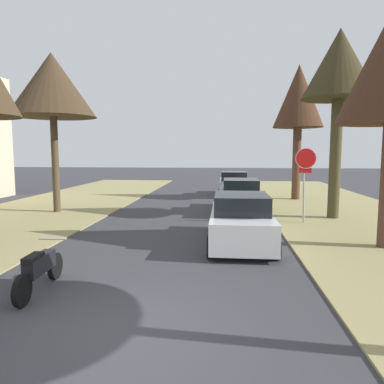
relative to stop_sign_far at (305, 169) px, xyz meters
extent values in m
plane|color=#38383D|center=(-4.74, -9.23, -2.19)|extent=(120.00, 120.00, 0.00)
cylinder|color=#9EA0A5|center=(0.00, 0.12, -1.02)|extent=(0.07, 0.32, 2.24)
cylinder|color=white|center=(0.00, -0.05, 0.42)|extent=(0.81, 0.13, 0.80)
cylinder|color=red|center=(0.00, -0.05, 0.42)|extent=(0.76, 0.13, 0.76)
cube|color=red|center=(0.00, 0.01, -0.05)|extent=(0.48, 0.06, 0.20)
cylinder|color=brown|center=(1.40, -3.24, 1.99)|extent=(0.83, 0.69, 1.14)
cylinder|color=brown|center=(1.24, -3.10, 2.00)|extent=(1.08, 0.99, 1.19)
cylinder|color=#474127|center=(1.49, 1.24, 0.36)|extent=(0.47, 0.47, 4.99)
cone|color=#38311B|center=(1.49, 1.24, 4.27)|extent=(3.00, 3.00, 2.83)
cylinder|color=#474127|center=(1.98, 1.31, 3.49)|extent=(0.38, 1.19, 1.41)
cylinder|color=#474127|center=(1.80, 0.84, 3.29)|extent=(1.05, 0.87, 1.03)
cylinder|color=#474127|center=(1.69, 0.81, 3.29)|extent=(1.08, 0.65, 1.03)
cylinder|color=brown|center=(1.08, 7.37, -0.02)|extent=(0.48, 0.48, 4.23)
cone|color=#452A1C|center=(1.08, 7.37, 3.90)|extent=(2.91, 2.91, 3.61)
cylinder|color=brown|center=(1.47, 7.07, 2.95)|extent=(0.89, 1.06, 1.82)
cylinder|color=brown|center=(1.60, 7.43, 2.85)|extent=(0.36, 1.24, 1.63)
cylinder|color=#4D3E2B|center=(-11.02, 1.68, 0.07)|extent=(0.33, 0.33, 4.40)
cone|color=#3E2F1E|center=(-11.02, 1.68, 3.70)|extent=(3.90, 3.90, 2.87)
cylinder|color=#4D3E2B|center=(-10.91, 2.29, 2.73)|extent=(1.34, 0.38, 1.03)
cylinder|color=#4D3E2B|center=(-10.48, 1.66, 2.63)|extent=(0.20, 1.17, 0.84)
cube|color=white|center=(-2.63, -3.29, -1.60)|extent=(1.83, 4.40, 0.85)
cube|color=black|center=(-2.63, -3.51, -0.89)|extent=(1.61, 2.03, 0.56)
cylinder|color=black|center=(-3.50, -1.64, -1.89)|extent=(0.20, 0.60, 0.60)
cylinder|color=black|center=(-1.76, -1.64, -1.89)|extent=(0.20, 0.60, 0.60)
cylinder|color=black|center=(-3.50, -4.94, -1.89)|extent=(0.20, 0.60, 0.60)
cylinder|color=black|center=(-1.76, -4.94, -1.89)|extent=(0.20, 0.60, 0.60)
cube|color=#28663D|center=(-2.39, 2.83, -1.60)|extent=(1.83, 4.40, 0.85)
cube|color=black|center=(-2.39, 2.61, -0.89)|extent=(1.61, 2.03, 0.56)
cylinder|color=black|center=(-3.26, 4.48, -1.89)|extent=(0.20, 0.60, 0.60)
cylinder|color=black|center=(-1.52, 4.48, -1.89)|extent=(0.20, 0.60, 0.60)
cylinder|color=black|center=(-3.25, 1.18, -1.89)|extent=(0.20, 0.60, 0.60)
cylinder|color=black|center=(-1.51, 1.18, -1.89)|extent=(0.20, 0.60, 0.60)
cube|color=#BCBCC1|center=(-2.56, 9.39, -1.60)|extent=(1.83, 4.40, 0.85)
cube|color=black|center=(-2.56, 9.17, -0.89)|extent=(1.61, 2.03, 0.56)
cylinder|color=black|center=(-3.43, 11.04, -1.89)|extent=(0.20, 0.60, 0.60)
cylinder|color=black|center=(-1.69, 11.04, -1.89)|extent=(0.20, 0.60, 0.60)
cylinder|color=black|center=(-3.43, 7.74, -1.89)|extent=(0.20, 0.60, 0.60)
cylinder|color=black|center=(-1.69, 7.74, -1.89)|extent=(0.20, 0.60, 0.60)
cylinder|color=black|center=(-6.92, -6.91, -1.89)|extent=(0.13, 0.60, 0.60)
cylinder|color=black|center=(-6.85, -8.36, -1.89)|extent=(0.13, 0.60, 0.60)
cube|color=black|center=(-6.89, -7.63, -1.61)|extent=(0.29, 1.03, 0.36)
cube|color=black|center=(-6.87, -7.88, -1.41)|extent=(0.25, 0.57, 0.12)
cylinder|color=#9EA0A5|center=(-6.92, -7.01, -1.24)|extent=(0.60, 0.07, 0.04)
camera|label=1|loc=(-3.14, -14.43, 0.66)|focal=33.61mm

